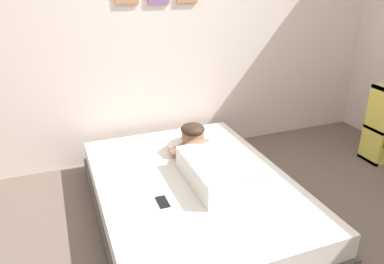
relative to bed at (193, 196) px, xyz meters
The scene contains 7 objects.
ground_plane 0.63m from the bed, 83.04° to the right, with size 13.34×13.34×0.00m, color #66564C.
back_wall 1.58m from the bed, 86.19° to the left, with size 4.67×0.12×2.50m.
bed is the anchor object (origin of this frame).
pillow 0.59m from the bed, 66.25° to the left, with size 0.52×0.32×0.11m, color white.
person_lying 0.30m from the bed, 16.46° to the left, with size 0.43×0.92×0.27m.
coffee_cup 0.47m from the bed, 51.33° to the left, with size 0.12×0.09×0.07m.
cell_phone 0.39m from the bed, 146.10° to the right, with size 0.07×0.14×0.01m, color black.
Camera 1 is at (-0.94, -1.59, 1.72)m, focal length 34.46 mm.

